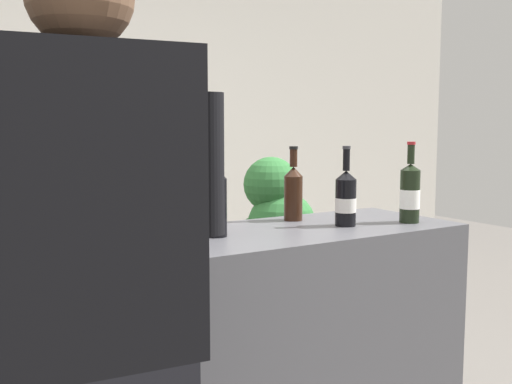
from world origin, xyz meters
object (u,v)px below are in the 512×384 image
object	(u,v)px
wine_bottle_0	(199,198)
wine_bottle_1	(410,193)
wine_bottle_4	(293,191)
wine_bottle_2	(75,213)
potted_shrub	(278,250)
wine_bottle_3	(346,198)
person_server	(94,264)
wine_glass	(188,201)
wine_bottle_6	(217,200)

from	to	relation	value
wine_bottle_0	wine_bottle_1	xyz separation A→B (m)	(0.83, -0.23, -0.01)
wine_bottle_4	wine_bottle_1	bearing A→B (deg)	-38.18
wine_bottle_2	potted_shrub	bearing A→B (deg)	34.96
wine_bottle_3	wine_bottle_4	bearing A→B (deg)	113.74
wine_bottle_1	person_server	xyz separation A→B (m)	(-1.09, 0.66, -0.29)
wine_bottle_1	wine_glass	xyz separation A→B (m)	(-0.95, 0.05, 0.02)
wine_bottle_6	wine_bottle_3	bearing A→B (deg)	-6.63
potted_shrub	wine_bottle_3	bearing A→B (deg)	-109.69
wine_bottle_0	wine_glass	bearing A→B (deg)	-124.78
wine_bottle_1	wine_bottle_6	xyz separation A→B (m)	(-0.81, 0.13, 0.01)
wine_bottle_2	wine_glass	world-z (taller)	wine_bottle_2
wine_bottle_2	wine_bottle_6	bearing A→B (deg)	2.71
wine_bottle_4	wine_glass	bearing A→B (deg)	-157.91
wine_bottle_0	wine_bottle_6	size ratio (longest dim) A/B	0.95
wine_bottle_6	wine_bottle_0	bearing A→B (deg)	101.71
wine_bottle_0	person_server	world-z (taller)	person_server
wine_bottle_1	wine_bottle_6	world-z (taller)	wine_bottle_6
wine_bottle_2	wine_bottle_1	bearing A→B (deg)	-4.82
wine_bottle_3	wine_bottle_4	size ratio (longest dim) A/B	1.02
potted_shrub	wine_glass	bearing A→B (deg)	-135.25
wine_bottle_6	potted_shrub	bearing A→B (deg)	46.74
wine_bottle_4	wine_bottle_6	distance (m)	0.46
wine_glass	wine_bottle_6	bearing A→B (deg)	28.97
wine_bottle_2	wine_bottle_0	bearing A→B (deg)	14.48
wine_bottle_3	wine_bottle_6	distance (m)	0.54
wine_bottle_2	person_server	size ratio (longest dim) A/B	0.21
wine_bottle_4	wine_bottle_0	bearing A→B (deg)	-173.04
potted_shrub	wine_bottle_0	bearing A→B (deg)	-137.09
wine_bottle_1	wine_bottle_2	size ratio (longest dim) A/B	0.95
wine_bottle_2	wine_bottle_6	size ratio (longest dim) A/B	0.99
wine_bottle_3	wine_bottle_0	bearing A→B (deg)	163.70
wine_bottle_1	wine_glass	distance (m)	0.95
wine_bottle_0	wine_bottle_2	distance (m)	0.49
wine_glass	person_server	xyz separation A→B (m)	(-0.14, 0.60, -0.31)
wine_bottle_1	wine_bottle_4	bearing A→B (deg)	141.82
person_server	wine_bottle_4	bearing A→B (deg)	-26.78
wine_bottle_0	wine_bottle_4	xyz separation A→B (m)	(0.46, 0.06, -0.01)
wine_bottle_0	wine_bottle_3	world-z (taller)	wine_bottle_0
wine_bottle_6	potted_shrub	distance (m)	1.38
wine_bottle_4	potted_shrub	size ratio (longest dim) A/B	0.26
wine_glass	person_server	bearing A→B (deg)	103.23
wine_bottle_1	wine_bottle_4	xyz separation A→B (m)	(-0.37, 0.29, 0.00)
wine_bottle_1	wine_bottle_2	distance (m)	1.31
wine_bottle_1	wine_bottle_6	bearing A→B (deg)	170.57
potted_shrub	wine_bottle_4	bearing A→B (deg)	-119.94
wine_bottle_4	potted_shrub	world-z (taller)	wine_bottle_4
wine_bottle_1	wine_glass	bearing A→B (deg)	176.83
wine_bottle_1	person_server	distance (m)	1.31
wine_bottle_1	potted_shrub	distance (m)	1.17
wine_glass	wine_bottle_4	bearing A→B (deg)	22.09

